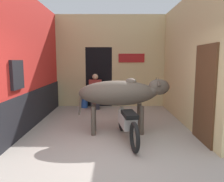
# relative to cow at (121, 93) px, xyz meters

# --- Properties ---
(ground_plane) EXTENTS (30.00, 30.00, 0.00)m
(ground_plane) POSITION_rel_cow_xyz_m (-0.30, -1.44, -0.98)
(ground_plane) COLOR #9E9389
(wall_left_shopfront) EXTENTS (0.25, 4.58, 3.46)m
(wall_left_shopfront) POSITION_rel_cow_xyz_m (-2.43, 0.84, 0.70)
(wall_left_shopfront) COLOR red
(wall_left_shopfront) RESTS_ON ground_plane
(wall_back_with_doorway) EXTENTS (4.10, 0.93, 3.46)m
(wall_back_with_doorway) POSITION_rel_cow_xyz_m (-0.47, 3.41, 0.52)
(wall_back_with_doorway) COLOR #D1BC84
(wall_back_with_doorway) RESTS_ON ground_plane
(wall_right_with_door) EXTENTS (0.22, 4.58, 3.46)m
(wall_right_with_door) POSITION_rel_cow_xyz_m (1.84, 0.80, 0.73)
(wall_right_with_door) COLOR #D1BC84
(wall_right_with_door) RESTS_ON ground_plane
(cow) EXTENTS (2.22, 0.72, 1.38)m
(cow) POSITION_rel_cow_xyz_m (0.00, 0.00, 0.00)
(cow) COLOR #4C4238
(cow) RESTS_ON ground_plane
(motorcycle_near) EXTENTS (0.58, 1.95, 0.73)m
(motorcycle_near) POSITION_rel_cow_xyz_m (0.11, -0.52, -0.56)
(motorcycle_near) COLOR black
(motorcycle_near) RESTS_ON ground_plane
(shopkeeper_seated) EXTENTS (0.45, 0.34, 1.28)m
(shopkeeper_seated) POSITION_rel_cow_xyz_m (-0.84, 2.67, -0.31)
(shopkeeper_seated) COLOR #282833
(shopkeeper_seated) RESTS_ON ground_plane
(plastic_stool) EXTENTS (0.34, 0.34, 0.44)m
(plastic_stool) POSITION_rel_cow_xyz_m (-1.26, 2.85, -0.74)
(plastic_stool) COLOR #2856B2
(plastic_stool) RESTS_ON ground_plane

